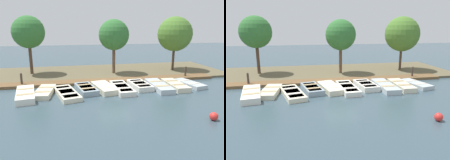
% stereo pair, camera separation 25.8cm
% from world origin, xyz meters
% --- Properties ---
extents(ground_plane, '(80.00, 80.00, 0.00)m').
position_xyz_m(ground_plane, '(0.00, 0.00, 0.00)').
color(ground_plane, '#384C56').
extents(shore_bank, '(8.00, 24.00, 0.19)m').
position_xyz_m(shore_bank, '(-5.00, 0.00, 0.09)').
color(shore_bank, brown).
rests_on(shore_bank, ground_plane).
extents(dock_walkway, '(1.41, 18.33, 0.22)m').
position_xyz_m(dock_walkway, '(-1.39, 0.00, 0.11)').
color(dock_walkway, brown).
rests_on(dock_walkway, ground_plane).
extents(rowboat_0, '(3.62, 1.66, 0.44)m').
position_xyz_m(rowboat_0, '(1.56, -6.50, 0.22)').
color(rowboat_0, silver).
rests_on(rowboat_0, ground_plane).
extents(rowboat_1, '(3.08, 1.50, 0.37)m').
position_xyz_m(rowboat_1, '(1.05, -5.32, 0.18)').
color(rowboat_1, beige).
rests_on(rowboat_1, ground_plane).
extents(rowboat_2, '(3.71, 1.99, 0.33)m').
position_xyz_m(rowboat_2, '(1.66, -3.80, 0.16)').
color(rowboat_2, beige).
rests_on(rowboat_2, ground_plane).
extents(rowboat_3, '(2.93, 1.62, 0.41)m').
position_xyz_m(rowboat_3, '(1.00, -2.41, 0.20)').
color(rowboat_3, '#8C9EA8').
rests_on(rowboat_3, ground_plane).
extents(rowboat_4, '(3.23, 1.78, 0.42)m').
position_xyz_m(rowboat_4, '(0.98, -1.03, 0.21)').
color(rowboat_4, beige).
rests_on(rowboat_4, ground_plane).
extents(rowboat_5, '(3.50, 1.23, 0.38)m').
position_xyz_m(rowboat_5, '(1.24, 0.22, 0.19)').
color(rowboat_5, silver).
rests_on(rowboat_5, ground_plane).
extents(rowboat_6, '(2.74, 1.41, 0.42)m').
position_xyz_m(rowboat_6, '(0.85, 1.76, 0.21)').
color(rowboat_6, silver).
rests_on(rowboat_6, ground_plane).
extents(rowboat_7, '(3.61, 1.21, 0.41)m').
position_xyz_m(rowboat_7, '(1.30, 3.14, 0.20)').
color(rowboat_7, '#B2BCC1').
rests_on(rowboat_7, ground_plane).
extents(rowboat_8, '(3.19, 1.13, 0.41)m').
position_xyz_m(rowboat_8, '(1.31, 4.48, 0.20)').
color(rowboat_8, beige).
rests_on(rowboat_8, ground_plane).
extents(rowboat_9, '(2.99, 1.70, 0.34)m').
position_xyz_m(rowboat_9, '(1.07, 5.83, 0.17)').
color(rowboat_9, '#B2BCC1').
rests_on(rowboat_9, ground_plane).
extents(mooring_post_near, '(0.17, 0.17, 1.11)m').
position_xyz_m(mooring_post_near, '(-1.35, -7.25, 0.56)').
color(mooring_post_near, '#47382D').
rests_on(mooring_post_near, ground_plane).
extents(mooring_post_far, '(0.17, 0.17, 1.11)m').
position_xyz_m(mooring_post_far, '(-1.35, 6.87, 0.56)').
color(mooring_post_far, '#47382D').
rests_on(mooring_post_far, ground_plane).
extents(buoy, '(0.42, 0.42, 0.42)m').
position_xyz_m(buoy, '(7.35, 3.49, 0.21)').
color(buoy, red).
rests_on(buoy, ground_plane).
extents(park_tree_far_left, '(2.99, 2.99, 5.62)m').
position_xyz_m(park_tree_far_left, '(-5.35, -7.04, 4.10)').
color(park_tree_far_left, '#4C3828').
rests_on(park_tree_far_left, ground_plane).
extents(park_tree_left, '(2.88, 2.88, 5.31)m').
position_xyz_m(park_tree_left, '(-4.08, 0.76, 3.84)').
color(park_tree_left, brown).
rests_on(park_tree_left, ground_plane).
extents(park_tree_center, '(3.51, 3.51, 5.63)m').
position_xyz_m(park_tree_center, '(-4.63, 7.27, 3.86)').
color(park_tree_center, '#4C3828').
rests_on(park_tree_center, ground_plane).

